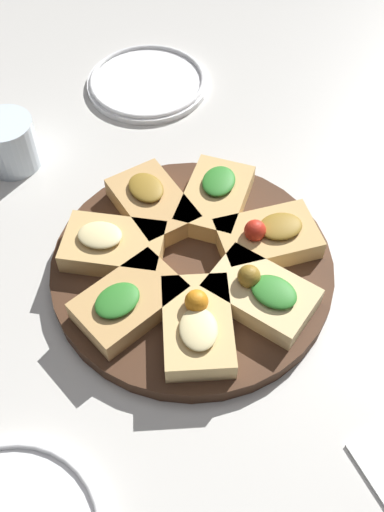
{
  "coord_description": "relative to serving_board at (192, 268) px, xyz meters",
  "views": [
    {
      "loc": [
        -0.45,
        0.09,
        0.65
      ],
      "look_at": [
        0.0,
        0.0,
        0.04
      ],
      "focal_mm": 42.0,
      "sensor_mm": 36.0,
      "label": 1
    }
  ],
  "objects": [
    {
      "name": "focaccia_slice_5",
      "position": [
        0.1,
        0.04,
        0.03
      ],
      "size": [
        0.15,
        0.12,
        0.04
      ],
      "color": "tan",
      "rests_on": "serving_board"
    },
    {
      "name": "ground_plane",
      "position": [
        0.0,
        0.0,
        -0.01
      ],
      "size": [
        3.0,
        3.0,
        0.0
      ],
      "primitive_type": "plane",
      "color": "beige"
    },
    {
      "name": "focaccia_slice_6",
      "position": [
        0.04,
        0.1,
        0.03
      ],
      "size": [
        0.12,
        0.15,
        0.04
      ],
      "color": "tan",
      "rests_on": "serving_board"
    },
    {
      "name": "water_glass",
      "position": [
        0.26,
        0.23,
        0.03
      ],
      "size": [
        0.08,
        0.08,
        0.08
      ],
      "primitive_type": "cylinder",
      "color": "silver",
      "rests_on": "ground_plane"
    },
    {
      "name": "focaccia_slice_2",
      "position": [
        -0.07,
        -0.07,
        0.03
      ],
      "size": [
        0.15,
        0.15,
        0.05
      ],
      "color": "#E5C689",
      "rests_on": "serving_board"
    },
    {
      "name": "focaccia_slice_0",
      "position": [
        -0.05,
        0.09,
        0.03
      ],
      "size": [
        0.14,
        0.15,
        0.04
      ],
      "color": "tan",
      "rests_on": "serving_board"
    },
    {
      "name": "focaccia_slice_1",
      "position": [
        -0.1,
        0.01,
        0.03
      ],
      "size": [
        0.14,
        0.1,
        0.05
      ],
      "color": "#DBB775",
      "rests_on": "serving_board"
    },
    {
      "name": "focaccia_slice_4",
      "position": [
        0.09,
        -0.05,
        0.03
      ],
      "size": [
        0.15,
        0.13,
        0.04
      ],
      "color": "tan",
      "rests_on": "serving_board"
    },
    {
      "name": "serving_board",
      "position": [
        0.0,
        0.0,
        0.0
      ],
      "size": [
        0.37,
        0.37,
        0.02
      ],
      "primitive_type": "cylinder",
      "color": "#422819",
      "rests_on": "ground_plane"
    },
    {
      "name": "plate_right",
      "position": [
        0.4,
        -0.0,
        -0.0
      ],
      "size": [
        0.21,
        0.21,
        0.02
      ],
      "color": "white",
      "rests_on": "ground_plane"
    },
    {
      "name": "focaccia_slice_3",
      "position": [
        0.01,
        -0.1,
        0.03
      ],
      "size": [
        0.09,
        0.14,
        0.05
      ],
      "color": "tan",
      "rests_on": "serving_board"
    }
  ]
}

